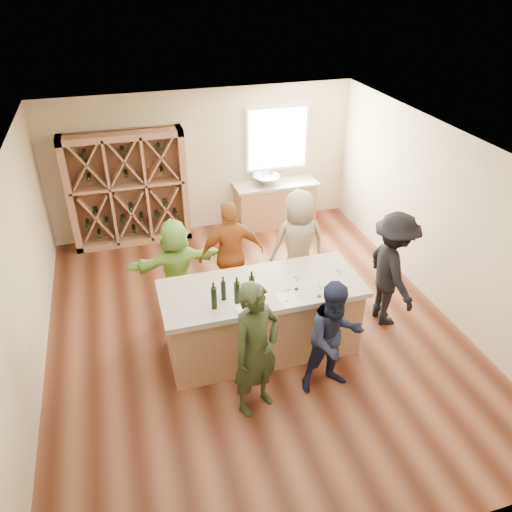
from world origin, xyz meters
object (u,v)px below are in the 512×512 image
object	(u,v)px
tasting_counter_base	(262,320)
wine_bottle_e	(252,287)
person_near_left	(256,350)
person_server	(392,270)
wine_bottle_c	(223,291)
person_near_right	(334,338)
sink	(266,180)
wine_bottle_d	(237,293)
wine_bottle_b	(214,298)
wine_rack	(128,190)
person_far_mid	(231,254)
person_far_left	(177,267)
person_far_right	(298,244)

from	to	relation	value
tasting_counter_base	wine_bottle_e	world-z (taller)	wine_bottle_e
person_near_left	person_server	distance (m)	2.65
wine_bottle_c	person_near_right	size ratio (longest dim) A/B	0.17
sink	wine_bottle_d	size ratio (longest dim) A/B	1.76
wine_bottle_b	sink	bearing A→B (deg)	64.04
person_near_left	person_server	world-z (taller)	person_near_left
wine_rack	person_near_right	size ratio (longest dim) A/B	1.38
wine_bottle_b	person_server	distance (m)	2.79
wine_bottle_b	person_far_mid	bearing A→B (deg)	68.78
wine_bottle_e	person_near_right	size ratio (longest dim) A/B	0.19
wine_bottle_d	wine_bottle_e	world-z (taller)	wine_bottle_d
wine_bottle_d	wine_bottle_e	xyz separation A→B (m)	(0.22, 0.08, -0.00)
tasting_counter_base	wine_bottle_d	size ratio (longest dim) A/B	8.45
person_near_right	person_far_left	xyz separation A→B (m)	(-1.63, 2.21, -0.01)
wine_rack	tasting_counter_base	xyz separation A→B (m)	(1.49, -3.73, -0.60)
wine_bottle_e	wine_rack	bearing A→B (deg)	108.30
wine_bottle_b	wine_bottle_c	distance (m)	0.21
wine_rack	person_near_right	bearing A→B (deg)	-65.38
wine_bottle_d	tasting_counter_base	bearing A→B (deg)	32.67
sink	person_near_left	distance (m)	4.92
wine_bottle_e	person_near_right	xyz separation A→B (m)	(0.85, -0.76, -0.43)
wine_bottle_d	person_server	bearing A→B (deg)	8.52
wine_rack	person_near_left	xyz separation A→B (m)	(1.11, -4.73, -0.19)
person_far_left	wine_bottle_b	bearing A→B (deg)	94.63
person_near_right	person_far_mid	world-z (taller)	person_far_mid
tasting_counter_base	person_server	xyz separation A→B (m)	(2.03, 0.10, 0.41)
person_server	person_far_right	bearing A→B (deg)	47.65
person_near_right	person_far_left	distance (m)	2.74
person_near_left	person_near_right	xyz separation A→B (m)	(1.03, 0.05, -0.11)
tasting_counter_base	wine_bottle_b	size ratio (longest dim) A/B	8.56
person_near_left	person_far_left	world-z (taller)	person_near_left
person_far_mid	person_far_right	size ratio (longest dim) A/B	0.97
tasting_counter_base	person_server	world-z (taller)	person_server
wine_bottle_d	person_far_mid	distance (m)	1.58
wine_bottle_c	wine_bottle_b	bearing A→B (deg)	-136.44
person_far_left	person_far_mid	bearing A→B (deg)	174.29
sink	wine_bottle_e	size ratio (longest dim) A/B	1.80
sink	person_server	xyz separation A→B (m)	(0.82, -3.56, -0.10)
tasting_counter_base	person_far_left	bearing A→B (deg)	127.71
wine_bottle_e	tasting_counter_base	bearing A→B (deg)	43.37
wine_rack	person_far_mid	world-z (taller)	wine_rack
person_far_mid	wine_bottle_b	bearing A→B (deg)	68.45
tasting_counter_base	person_near_left	bearing A→B (deg)	-110.46
tasting_counter_base	wine_bottle_c	bearing A→B (deg)	-165.84
person_near_left	person_near_right	distance (m)	1.04
wine_bottle_c	tasting_counter_base	bearing A→B (deg)	14.16
person_server	person_near_left	bearing A→B (deg)	118.38
person_server	person_far_left	distance (m)	3.23
tasting_counter_base	wine_bottle_d	bearing A→B (deg)	-147.33
sink	wine_bottle_b	world-z (taller)	wine_bottle_b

